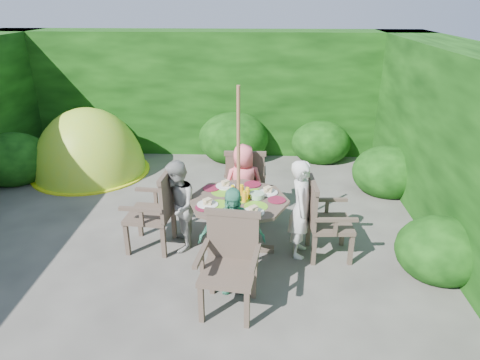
{
  "coord_description": "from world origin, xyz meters",
  "views": [
    {
      "loc": [
        1.14,
        -5.1,
        3.13
      ],
      "look_at": [
        0.89,
        0.19,
        0.85
      ],
      "focal_mm": 32.0,
      "sensor_mm": 36.0,
      "label": 1
    }
  ],
  "objects_px": {
    "garden_chair_back": "(245,180)",
    "child_left": "(177,207)",
    "parasol_pole": "(238,174)",
    "garden_chair_right": "(324,218)",
    "garden_chair_left": "(156,209)",
    "dome_tent": "(92,173)",
    "child_back": "(244,185)",
    "child_right": "(301,209)",
    "patio_table": "(239,207)",
    "child_front": "(232,240)",
    "garden_chair_front": "(230,262)"
  },
  "relations": [
    {
      "from": "parasol_pole",
      "to": "child_right",
      "type": "relative_size",
      "value": 1.68
    },
    {
      "from": "child_back",
      "to": "dome_tent",
      "type": "xyz_separation_m",
      "value": [
        -3.0,
        1.8,
        -0.61
      ]
    },
    {
      "from": "child_front",
      "to": "parasol_pole",
      "type": "bearing_deg",
      "value": 81.86
    },
    {
      "from": "child_front",
      "to": "garden_chair_right",
      "type": "bearing_deg",
      "value": 27.82
    },
    {
      "from": "child_right",
      "to": "child_back",
      "type": "distance_m",
      "value": 1.13
    },
    {
      "from": "child_right",
      "to": "dome_tent",
      "type": "distance_m",
      "value": 4.64
    },
    {
      "from": "child_left",
      "to": "child_front",
      "type": "distance_m",
      "value": 1.13
    },
    {
      "from": "child_right",
      "to": "dome_tent",
      "type": "relative_size",
      "value": 0.52
    },
    {
      "from": "dome_tent",
      "to": "patio_table",
      "type": "bearing_deg",
      "value": -44.53
    },
    {
      "from": "parasol_pole",
      "to": "child_front",
      "type": "relative_size",
      "value": 1.72
    },
    {
      "from": "parasol_pole",
      "to": "child_left",
      "type": "height_order",
      "value": "parasol_pole"
    },
    {
      "from": "patio_table",
      "to": "garden_chair_front",
      "type": "xyz_separation_m",
      "value": [
        -0.04,
        -1.09,
        -0.09
      ]
    },
    {
      "from": "child_front",
      "to": "garden_chair_left",
      "type": "bearing_deg",
      "value": 135.62
    },
    {
      "from": "parasol_pole",
      "to": "garden_chair_right",
      "type": "relative_size",
      "value": 2.2
    },
    {
      "from": "parasol_pole",
      "to": "garden_chair_left",
      "type": "bearing_deg",
      "value": 177.9
    },
    {
      "from": "child_right",
      "to": "child_back",
      "type": "relative_size",
      "value": 1.08
    },
    {
      "from": "child_back",
      "to": "child_right",
      "type": "bearing_deg",
      "value": 119.61
    },
    {
      "from": "garden_chair_right",
      "to": "child_back",
      "type": "relative_size",
      "value": 0.83
    },
    {
      "from": "patio_table",
      "to": "dome_tent",
      "type": "height_order",
      "value": "dome_tent"
    },
    {
      "from": "child_front",
      "to": "dome_tent",
      "type": "xyz_separation_m",
      "value": [
        -2.94,
        3.4,
        -0.64
      ]
    },
    {
      "from": "garden_chair_right",
      "to": "child_left",
      "type": "height_order",
      "value": "child_left"
    },
    {
      "from": "garden_chair_left",
      "to": "garden_chair_back",
      "type": "bearing_deg",
      "value": 137.52
    },
    {
      "from": "garden_chair_back",
      "to": "child_back",
      "type": "xyz_separation_m",
      "value": [
        -0.02,
        -0.29,
        0.05
      ]
    },
    {
      "from": "child_left",
      "to": "garden_chair_front",
      "type": "bearing_deg",
      "value": 21.05
    },
    {
      "from": "garden_chair_left",
      "to": "child_back",
      "type": "relative_size",
      "value": 0.87
    },
    {
      "from": "patio_table",
      "to": "child_back",
      "type": "height_order",
      "value": "child_back"
    },
    {
      "from": "garden_chair_left",
      "to": "dome_tent",
      "type": "xyz_separation_m",
      "value": [
        -1.89,
        2.56,
        -0.57
      ]
    },
    {
      "from": "patio_table",
      "to": "garden_chair_left",
      "type": "distance_m",
      "value": 1.09
    },
    {
      "from": "patio_table",
      "to": "child_front",
      "type": "bearing_deg",
      "value": -92.63
    },
    {
      "from": "child_left",
      "to": "garden_chair_back",
      "type": "bearing_deg",
      "value": 128.02
    },
    {
      "from": "garden_chair_back",
      "to": "garden_chair_right",
      "type": "bearing_deg",
      "value": 132.21
    },
    {
      "from": "garden_chair_back",
      "to": "child_front",
      "type": "height_order",
      "value": "child_front"
    },
    {
      "from": "garden_chair_back",
      "to": "child_left",
      "type": "bearing_deg",
      "value": 51.0
    },
    {
      "from": "garden_chair_front",
      "to": "child_right",
      "type": "relative_size",
      "value": 0.79
    },
    {
      "from": "patio_table",
      "to": "garden_chair_right",
      "type": "distance_m",
      "value": 1.09
    },
    {
      "from": "garden_chair_front",
      "to": "dome_tent",
      "type": "xyz_separation_m",
      "value": [
        -2.94,
        3.68,
        -0.55
      ]
    },
    {
      "from": "garden_chair_left",
      "to": "garden_chair_front",
      "type": "height_order",
      "value": "garden_chair_left"
    },
    {
      "from": "patio_table",
      "to": "child_front",
      "type": "xyz_separation_m",
      "value": [
        -0.04,
        -0.8,
        -0.0
      ]
    },
    {
      "from": "garden_chair_left",
      "to": "child_right",
      "type": "height_order",
      "value": "child_right"
    },
    {
      "from": "child_back",
      "to": "garden_chair_left",
      "type": "bearing_deg",
      "value": 21.12
    },
    {
      "from": "parasol_pole",
      "to": "dome_tent",
      "type": "height_order",
      "value": "parasol_pole"
    },
    {
      "from": "child_front",
      "to": "dome_tent",
      "type": "relative_size",
      "value": 0.51
    },
    {
      "from": "parasol_pole",
      "to": "garden_chair_front",
      "type": "height_order",
      "value": "parasol_pole"
    },
    {
      "from": "garden_chair_back",
      "to": "child_front",
      "type": "xyz_separation_m",
      "value": [
        -0.08,
        -1.89,
        0.09
      ]
    },
    {
      "from": "child_left",
      "to": "child_back",
      "type": "xyz_separation_m",
      "value": [
        0.83,
        0.77,
        -0.01
      ]
    },
    {
      "from": "garden_chair_right",
      "to": "child_left",
      "type": "relative_size",
      "value": 0.81
    },
    {
      "from": "garden_chair_front",
      "to": "child_left",
      "type": "bearing_deg",
      "value": 131.63
    },
    {
      "from": "patio_table",
      "to": "child_back",
      "type": "bearing_deg",
      "value": 88.01
    },
    {
      "from": "child_back",
      "to": "dome_tent",
      "type": "distance_m",
      "value": 3.55
    },
    {
      "from": "garden_chair_left",
      "to": "dome_tent",
      "type": "bearing_deg",
      "value": -138.8
    }
  ]
}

